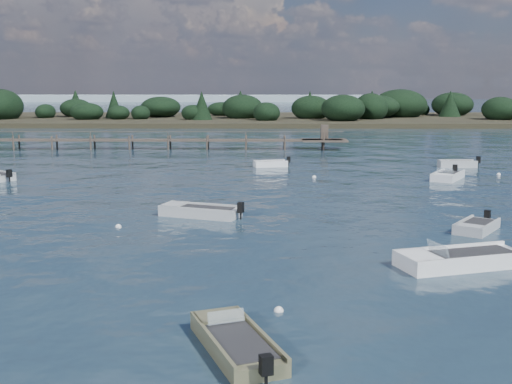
{
  "coord_description": "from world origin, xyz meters",
  "views": [
    {
      "loc": [
        -2.75,
        -22.88,
        7.32
      ],
      "look_at": [
        -3.17,
        14.0,
        1.0
      ],
      "focal_mm": 45.0,
      "sensor_mm": 36.0,
      "label": 1
    }
  ],
  "objects_px": {
    "dinghy_extra_b": "(448,177)",
    "jetty": "(92,140)",
    "dinghy_mid_white_a": "(462,262)",
    "tender_far_grey_b": "(457,165)",
    "tender_far_white": "(271,165)",
    "dinghy_mid_grey": "(200,213)",
    "dinghy_extra_a": "(477,228)",
    "dinghy_near_olive": "(236,346)"
  },
  "relations": [
    {
      "from": "dinghy_mid_white_a",
      "to": "dinghy_near_olive",
      "type": "distance_m",
      "value": 12.12
    },
    {
      "from": "tender_far_grey_b",
      "to": "dinghy_near_olive",
      "type": "xyz_separation_m",
      "value": [
        -17.73,
        -39.13,
        -0.03
      ]
    },
    {
      "from": "dinghy_extra_a",
      "to": "jetty",
      "type": "bearing_deg",
      "value": 126.84
    },
    {
      "from": "dinghy_extra_a",
      "to": "jetty",
      "type": "xyz_separation_m",
      "value": [
        -29.64,
        39.57,
        0.85
      ]
    },
    {
      "from": "dinghy_mid_grey",
      "to": "jetty",
      "type": "relative_size",
      "value": 0.07
    },
    {
      "from": "dinghy_extra_a",
      "to": "dinghy_extra_b",
      "type": "height_order",
      "value": "dinghy_extra_b"
    },
    {
      "from": "dinghy_extra_a",
      "to": "dinghy_near_olive",
      "type": "bearing_deg",
      "value": -128.0
    },
    {
      "from": "dinghy_extra_b",
      "to": "dinghy_mid_grey",
      "type": "distance_m",
      "value": 22.35
    },
    {
      "from": "dinghy_mid_white_a",
      "to": "tender_far_grey_b",
      "type": "relative_size",
      "value": 1.61
    },
    {
      "from": "dinghy_extra_b",
      "to": "dinghy_near_olive",
      "type": "distance_m",
      "value": 35.12
    },
    {
      "from": "jetty",
      "to": "tender_far_white",
      "type": "bearing_deg",
      "value": -37.42
    },
    {
      "from": "dinghy_near_olive",
      "to": "dinghy_extra_a",
      "type": "bearing_deg",
      "value": 52.0
    },
    {
      "from": "dinghy_extra_a",
      "to": "dinghy_near_olive",
      "type": "height_order",
      "value": "dinghy_near_olive"
    },
    {
      "from": "dinghy_extra_a",
      "to": "tender_far_grey_b",
      "type": "height_order",
      "value": "tender_far_grey_b"
    },
    {
      "from": "dinghy_extra_a",
      "to": "dinghy_mid_grey",
      "type": "height_order",
      "value": "dinghy_mid_grey"
    },
    {
      "from": "dinghy_extra_b",
      "to": "jetty",
      "type": "distance_m",
      "value": 39.92
    },
    {
      "from": "dinghy_near_olive",
      "to": "jetty",
      "type": "xyz_separation_m",
      "value": [
        -18.25,
        54.16,
        0.84
      ]
    },
    {
      "from": "dinghy_mid_grey",
      "to": "dinghy_mid_white_a",
      "type": "bearing_deg",
      "value": -39.99
    },
    {
      "from": "dinghy_mid_white_a",
      "to": "dinghy_extra_b",
      "type": "xyz_separation_m",
      "value": [
        6.06,
        23.46,
        -0.01
      ]
    },
    {
      "from": "dinghy_extra_a",
      "to": "dinghy_mid_grey",
      "type": "distance_m",
      "value": 14.56
    },
    {
      "from": "tender_far_white",
      "to": "tender_far_grey_b",
      "type": "bearing_deg",
      "value": -0.03
    },
    {
      "from": "tender_far_white",
      "to": "dinghy_near_olive",
      "type": "relative_size",
      "value": 0.74
    },
    {
      "from": "tender_far_grey_b",
      "to": "jetty",
      "type": "distance_m",
      "value": 39.0
    },
    {
      "from": "dinghy_mid_grey",
      "to": "jetty",
      "type": "height_order",
      "value": "jetty"
    },
    {
      "from": "dinghy_mid_white_a",
      "to": "tender_far_white",
      "type": "height_order",
      "value": "dinghy_mid_white_a"
    },
    {
      "from": "dinghy_mid_grey",
      "to": "tender_far_grey_b",
      "type": "distance_m",
      "value": 29.41
    },
    {
      "from": "dinghy_mid_white_a",
      "to": "tender_far_white",
      "type": "relative_size",
      "value": 1.74
    },
    {
      "from": "dinghy_mid_grey",
      "to": "tender_far_grey_b",
      "type": "xyz_separation_m",
      "value": [
        20.49,
        21.1,
        0.01
      ]
    },
    {
      "from": "jetty",
      "to": "dinghy_extra_a",
      "type": "bearing_deg",
      "value": -53.16
    },
    {
      "from": "jetty",
      "to": "dinghy_near_olive",
      "type": "bearing_deg",
      "value": -71.38
    },
    {
      "from": "tender_far_white",
      "to": "tender_far_grey_b",
      "type": "xyz_separation_m",
      "value": [
        16.35,
        -0.01,
        0.02
      ]
    },
    {
      "from": "dinghy_extra_a",
      "to": "tender_far_white",
      "type": "distance_m",
      "value": 26.51
    },
    {
      "from": "tender_far_grey_b",
      "to": "jetty",
      "type": "relative_size",
      "value": 0.06
    },
    {
      "from": "dinghy_extra_a",
      "to": "dinghy_mid_white_a",
      "type": "xyz_separation_m",
      "value": [
        -2.63,
        -6.22,
        0.04
      ]
    },
    {
      "from": "dinghy_extra_b",
      "to": "tender_far_grey_b",
      "type": "height_order",
      "value": "dinghy_extra_b"
    },
    {
      "from": "tender_far_white",
      "to": "dinghy_mid_grey",
      "type": "xyz_separation_m",
      "value": [
        -4.14,
        -21.11,
        0.01
      ]
    },
    {
      "from": "dinghy_mid_grey",
      "to": "tender_far_white",
      "type": "bearing_deg",
      "value": 78.92
    },
    {
      "from": "tender_far_white",
      "to": "dinghy_mid_grey",
      "type": "bearing_deg",
      "value": -101.08
    },
    {
      "from": "jetty",
      "to": "dinghy_extra_b",
      "type": "bearing_deg",
      "value": -34.02
    },
    {
      "from": "dinghy_extra_a",
      "to": "tender_far_white",
      "type": "bearing_deg",
      "value": 112.19
    },
    {
      "from": "dinghy_mid_white_a",
      "to": "dinghy_mid_grey",
      "type": "xyz_separation_m",
      "value": [
        -11.52,
        9.66,
        -0.01
      ]
    },
    {
      "from": "dinghy_extra_b",
      "to": "jetty",
      "type": "height_order",
      "value": "jetty"
    }
  ]
}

